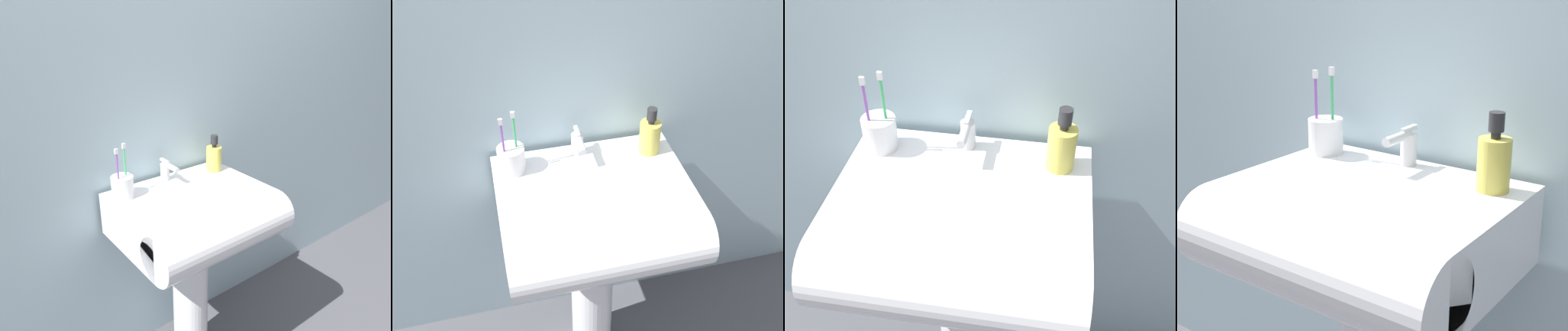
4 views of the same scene
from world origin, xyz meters
TOP-DOWN VIEW (x-y plane):
  - wall_back at (0.00, 0.25)m, footprint 5.00×0.05m
  - sink_pedestal at (0.00, 0.00)m, footprint 0.16×0.16m
  - sink_basin at (0.00, -0.06)m, footprint 0.59×0.50m
  - faucet at (-0.01, 0.14)m, footprint 0.04×0.12m
  - toothbrush_cup at (-0.23, 0.12)m, footprint 0.09×0.09m
  - soap_bottle at (0.22, 0.11)m, footprint 0.07×0.07m

SIDE VIEW (x-z plane):
  - sink_pedestal at x=0.00m, z-range 0.00..0.69m
  - sink_basin at x=0.00m, z-range 0.69..0.86m
  - toothbrush_cup at x=-0.23m, z-range 0.80..1.02m
  - faucet at x=-0.01m, z-range 0.87..0.96m
  - soap_bottle at x=0.22m, z-range 0.84..1.01m
  - wall_back at x=0.00m, z-range 0.00..2.40m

